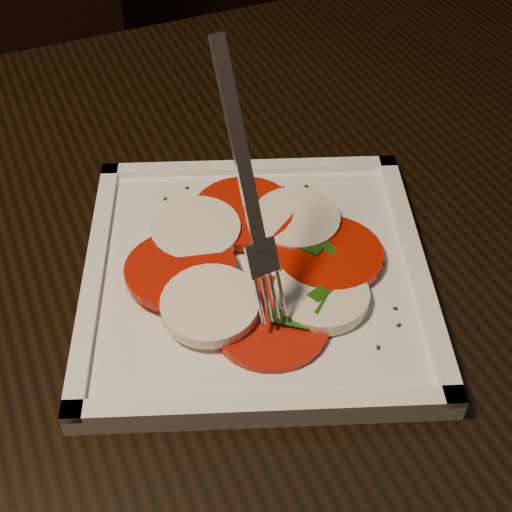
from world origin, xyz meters
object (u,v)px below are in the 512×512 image
(chair, at_px, (36,45))
(plate, at_px, (256,276))
(table, at_px, (235,310))
(fork, at_px, (240,178))

(chair, bearing_deg, plate, -96.65)
(table, distance_m, plate, 0.12)
(plate, distance_m, fork, 0.12)
(table, distance_m, chair, 0.84)
(plate, relative_size, fork, 1.47)
(chair, bearing_deg, table, -96.20)
(table, xyz_separation_m, fork, (-0.02, -0.07, 0.23))
(chair, xyz_separation_m, plate, (0.06, -0.88, 0.22))
(table, xyz_separation_m, plate, (-0.00, -0.06, 0.11))
(table, height_order, chair, chair)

